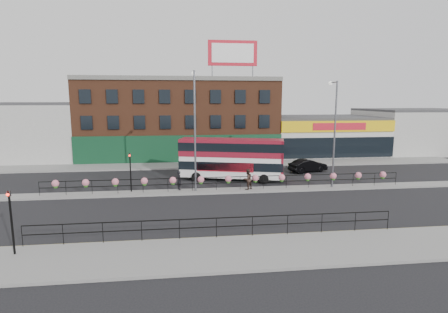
{
  "coord_description": "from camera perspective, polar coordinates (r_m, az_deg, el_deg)",
  "views": [
    {
      "loc": [
        -3.76,
        -28.19,
        7.58
      ],
      "look_at": [
        0.0,
        3.0,
        2.5
      ],
      "focal_mm": 28.0,
      "sensor_mm": 36.0,
      "label": 1
    }
  ],
  "objects": [
    {
      "name": "lamp_column_west",
      "position": [
        28.55,
        -4.81,
        5.88
      ],
      "size": [
        0.35,
        1.72,
        9.79
      ],
      "color": "slate",
      "rests_on": "median"
    },
    {
      "name": "warehouse_east",
      "position": [
        59.44,
        28.71,
        3.78
      ],
      "size": [
        14.5,
        12.0,
        6.3
      ],
      "color": "#B2B1AD",
      "rests_on": "ground"
    },
    {
      "name": "billboard",
      "position": [
        43.98,
        1.42,
        16.5
      ],
      "size": [
        6.0,
        0.29,
        4.4
      ],
      "color": "red",
      "rests_on": "brick_building"
    },
    {
      "name": "south_pavement",
      "position": [
        18.23,
        5.86,
        -15.17
      ],
      "size": [
        60.0,
        4.0,
        0.15
      ],
      "primitive_type": "cube",
      "color": "gray",
      "rests_on": "ground"
    },
    {
      "name": "yellow_line_outer",
      "position": [
        20.16,
        4.5,
        -12.9
      ],
      "size": [
        60.0,
        0.1,
        0.01
      ],
      "primitive_type": "cube",
      "color": "gold",
      "rests_on": "ground"
    },
    {
      "name": "traffic_light_median",
      "position": [
        29.34,
        -15.08,
        -1.16
      ],
      "size": [
        0.15,
        0.28,
        3.65
      ],
      "color": "black",
      "rests_on": "median"
    },
    {
      "name": "car",
      "position": [
        38.25,
        13.54,
        -1.46
      ],
      "size": [
        3.75,
        4.96,
        1.37
      ],
      "primitive_type": "imported",
      "rotation": [
        0.0,
        0.0,
        1.86
      ],
      "color": "black",
      "rests_on": "ground"
    },
    {
      "name": "supermarket",
      "position": [
        52.22,
        15.42,
        3.44
      ],
      "size": [
        15.0,
        12.25,
        5.3
      ],
      "color": "silver",
      "rests_on": "ground"
    },
    {
      "name": "traffic_light_south",
      "position": [
        19.73,
        -31.54,
        -7.22
      ],
      "size": [
        0.15,
        0.28,
        3.65
      ],
      "color": "black",
      "rests_on": "south_pavement"
    },
    {
      "name": "ground",
      "position": [
        29.43,
        0.7,
        -5.74
      ],
      "size": [
        120.0,
        120.0,
        0.0
      ],
      "primitive_type": "plane",
      "color": "black",
      "rests_on": "ground"
    },
    {
      "name": "pedestrian_a",
      "position": [
        29.46,
        -7.32,
        -3.88
      ],
      "size": [
        0.83,
        0.75,
        1.61
      ],
      "primitive_type": "imported",
      "rotation": [
        0.0,
        0.0,
        1.91
      ],
      "color": "black",
      "rests_on": "median"
    },
    {
      "name": "double_decker_bus",
      "position": [
        33.19,
        1.28,
        0.26
      ],
      "size": [
        10.06,
        4.87,
        3.96
      ],
      "color": "white",
      "rests_on": "ground"
    },
    {
      "name": "median",
      "position": [
        29.41,
        0.7,
        -5.6
      ],
      "size": [
        60.0,
        1.6,
        0.15
      ],
      "primitive_type": "cube",
      "color": "gray",
      "rests_on": "ground"
    },
    {
      "name": "north_pavement",
      "position": [
        41.05,
        -1.51,
        -1.35
      ],
      "size": [
        60.0,
        4.0,
        0.15
      ],
      "primitive_type": "cube",
      "color": "gray",
      "rests_on": "ground"
    },
    {
      "name": "median_railing",
      "position": [
        29.18,
        0.71,
        -3.75
      ],
      "size": [
        30.04,
        0.56,
        1.23
      ],
      "color": "black",
      "rests_on": "median"
    },
    {
      "name": "pedestrian_b",
      "position": [
        29.44,
        3.87,
        -3.72
      ],
      "size": [
        1.45,
        1.44,
        1.74
      ],
      "primitive_type": "imported",
      "rotation": [
        0.0,
        0.0,
        3.74
      ],
      "color": "#35241D",
      "rests_on": "median"
    },
    {
      "name": "warehouse_west",
      "position": [
        52.51,
        -29.89,
        3.67
      ],
      "size": [
        15.5,
        12.0,
        7.3
      ],
      "color": "#B2B1AD",
      "rests_on": "ground"
    },
    {
      "name": "yellow_line_inner",
      "position": [
        20.33,
        4.4,
        -12.71
      ],
      "size": [
        60.0,
        0.1,
        0.01
      ],
      "primitive_type": "cube",
      "color": "gold",
      "rests_on": "ground"
    },
    {
      "name": "lamp_column_east",
      "position": [
        31.23,
        17.51,
        4.96
      ],
      "size": [
        0.32,
        1.59,
        9.04
      ],
      "color": "slate",
      "rests_on": "median"
    },
    {
      "name": "brick_building",
      "position": [
        48.21,
        -7.2,
        6.2
      ],
      "size": [
        25.0,
        12.21,
        10.3
      ],
      "color": "brown",
      "rests_on": "ground"
    },
    {
      "name": "south_railing",
      "position": [
        19.34,
        -1.26,
        -10.82
      ],
      "size": [
        20.04,
        0.05,
        1.12
      ],
      "color": "black",
      "rests_on": "south_pavement"
    }
  ]
}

